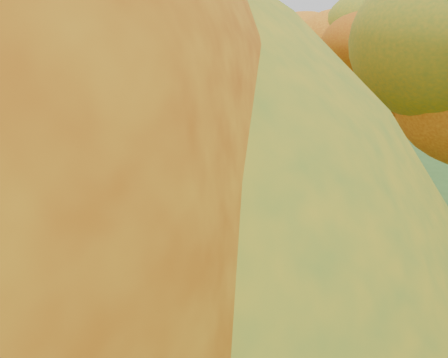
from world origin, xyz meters
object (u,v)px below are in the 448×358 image
object	(u,v)px
streetlamp_near	(355,187)
streetlamp_mid	(241,113)
bus	(239,183)
streetlamp_far	(206,91)
car_dark	(165,134)
car_white	(170,150)
car_silver	(169,148)

from	to	relation	value
streetlamp_near	streetlamp_mid	distance (m)	22.00
streetlamp_near	bus	bearing A→B (deg)	102.72
streetlamp_far	car_dark	distance (m)	11.69
streetlamp_mid	car_white	xyz separation A→B (m)	(-6.22, 4.42, -4.05)
streetlamp_mid	car_white	bearing A→B (deg)	144.57
streetlamp_near	streetlamp_mid	size ratio (longest dim) A/B	1.00
car_silver	car_white	bearing A→B (deg)	-63.69
streetlamp_mid	bus	size ratio (longest dim) A/B	0.71
car_white	car_dark	distance (m)	8.61
streetlamp_near	car_dark	size ratio (longest dim) A/B	1.89
streetlamp_mid	car_silver	distance (m)	8.71
streetlamp_near	car_silver	xyz separation A→B (m)	(-6.29, 26.59, -3.90)
streetlamp_near	bus	distance (m)	11.89
streetlamp_near	streetlamp_far	bearing A→B (deg)	90.00
streetlamp_mid	bus	xyz separation A→B (m)	(-2.52, -10.81, -3.13)
streetlamp_far	car_silver	world-z (taller)	streetlamp_far
car_white	car_silver	bearing A→B (deg)	131.78
streetlamp_near	car_silver	distance (m)	27.60
bus	car_silver	size ratio (longest dim) A/B	2.40
bus	car_silver	xyz separation A→B (m)	(-3.76, 15.40, -0.77)
streetlamp_far	streetlamp_mid	bearing A→B (deg)	-90.00
streetlamp_mid	car_dark	size ratio (longest dim) A/B	1.89
streetlamp_far	car_silver	bearing A→B (deg)	-109.86
bus	car_dark	xyz separation A→B (m)	(-3.77, 23.84, -0.93)
bus	car_white	world-z (taller)	bus
car_white	bus	bearing A→B (deg)	-57.84
streetlamp_mid	bus	bearing A→B (deg)	-103.14
car_white	car_silver	xyz separation A→B (m)	(-0.07, 0.16, 0.15)
bus	streetlamp_near	bearing A→B (deg)	-78.47
streetlamp_far	bus	size ratio (longest dim) A/B	0.71
streetlamp_near	car_white	xyz separation A→B (m)	(-6.22, 26.42, -4.05)
car_silver	streetlamp_near	bearing A→B (deg)	-73.64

